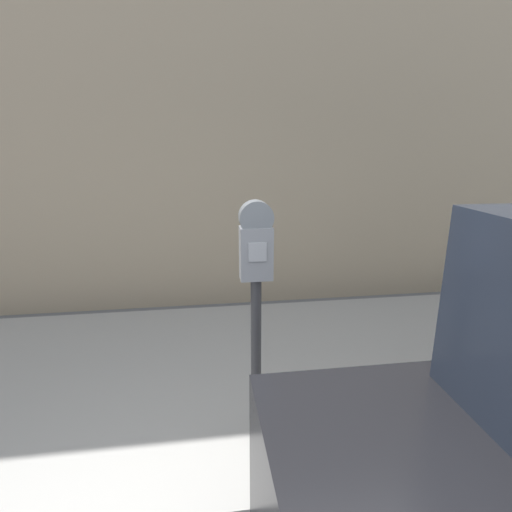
% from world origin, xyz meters
% --- Properties ---
extents(sidewalk, '(24.00, 2.80, 0.12)m').
position_xyz_m(sidewalk, '(0.00, 2.20, 0.06)').
color(sidewalk, '#9E9B96').
rests_on(sidewalk, ground_plane).
extents(building_facade, '(24.00, 0.30, 6.21)m').
position_xyz_m(building_facade, '(0.00, 4.12, 3.11)').
color(building_facade, tan).
rests_on(building_facade, ground_plane).
extents(parking_meter, '(0.19, 0.12, 1.61)m').
position_xyz_m(parking_meter, '(-0.22, 1.29, 1.23)').
color(parking_meter, '#2D2D30').
rests_on(parking_meter, sidewalk).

